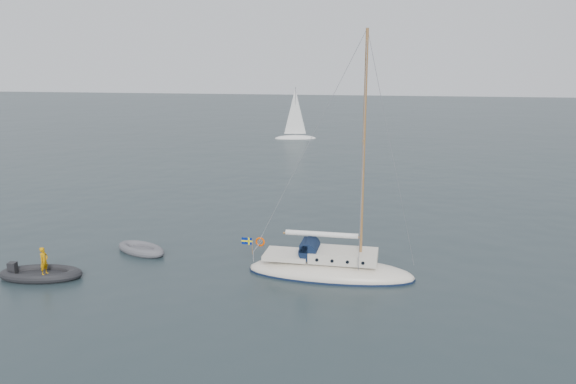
# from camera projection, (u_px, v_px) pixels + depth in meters

# --- Properties ---
(ground) EXTENTS (300.00, 300.00, 0.00)m
(ground) POSITION_uv_depth(u_px,v_px,m) (276.00, 272.00, 27.07)
(ground) COLOR black
(ground) RESTS_ON ground
(sailboat) EXTENTS (8.32, 2.50, 11.85)m
(sailboat) POSITION_uv_depth(u_px,v_px,m) (331.00, 257.00, 26.49)
(sailboat) COLOR beige
(sailboat) RESTS_ON ground
(dinghy) EXTENTS (3.14, 1.42, 0.45)m
(dinghy) POSITION_uv_depth(u_px,v_px,m) (141.00, 249.00, 29.82)
(dinghy) COLOR #54545A
(dinghy) RESTS_ON ground
(rib) EXTENTS (3.91, 1.78, 1.53)m
(rib) POSITION_uv_depth(u_px,v_px,m) (41.00, 273.00, 26.31)
(rib) COLOR black
(rib) RESTS_ON ground
(distant_yacht_c) EXTENTS (5.42, 2.89, 7.19)m
(distant_yacht_c) POSITION_uv_depth(u_px,v_px,m) (295.00, 116.00, 73.54)
(distant_yacht_c) COLOR silver
(distant_yacht_c) RESTS_ON ground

